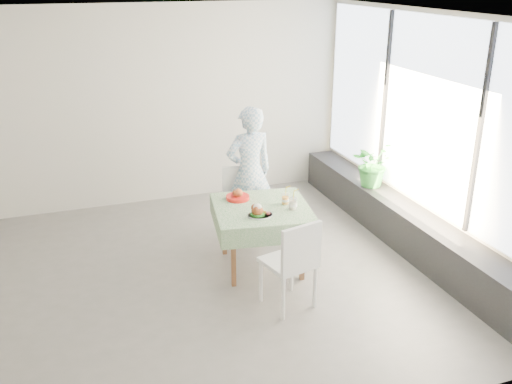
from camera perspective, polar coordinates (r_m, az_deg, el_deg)
name	(u,v)px	position (r m, az deg, el deg)	size (l,w,h in m)	color
floor	(182,282)	(6.39, -7.37, -8.90)	(6.00, 6.00, 0.00)	#605D5B
ceiling	(168,16)	(5.54, -8.78, 16.97)	(6.00, 6.00, 0.00)	white
wall_back	(138,108)	(8.20, -11.69, 8.23)	(6.00, 0.02, 2.80)	beige
wall_front	(260,279)	(3.60, 0.40, -8.71)	(6.00, 0.02, 2.80)	beige
wall_right	(428,134)	(7.02, 16.80, 5.56)	(0.02, 5.00, 2.80)	beige
window_pane	(428,113)	(6.94, 16.81, 7.53)	(0.01, 4.80, 2.18)	#D1E0F9
window_ledge	(404,226)	(7.29, 14.56, -3.26)	(0.40, 4.80, 0.50)	black
cafe_table	(262,230)	(6.45, 0.57, -3.79)	(1.19, 1.19, 0.74)	brown
chair_far	(242,218)	(7.18, -1.41, -2.64)	(0.50, 0.50, 0.91)	white
chair_near	(289,279)	(5.80, 3.30, -8.73)	(0.55, 0.55, 0.96)	white
diner	(249,172)	(7.13, -0.66, 2.00)	(0.61, 0.40, 1.68)	#7FA9CB
main_dish	(259,212)	(6.08, 0.27, -2.02)	(0.28, 0.28, 0.14)	white
juice_cup_orange	(285,199)	(6.39, 2.94, -0.75)	(0.09, 0.09, 0.25)	white
juice_cup_lemonade	(293,204)	(6.26, 3.71, -1.21)	(0.10, 0.10, 0.27)	white
second_dish	(238,196)	(6.53, -1.84, -0.42)	(0.27, 0.27, 0.13)	red
potted_plant	(372,163)	(7.71, 11.57, 2.83)	(0.55, 0.48, 0.62)	#2A7F32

